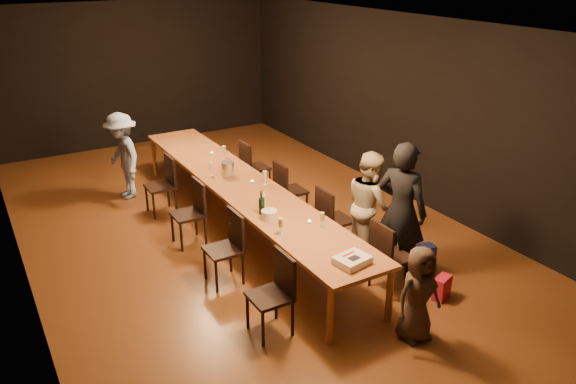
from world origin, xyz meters
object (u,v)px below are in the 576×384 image
woman_birthday (401,211)px  woman_tan (370,205)px  chair_right_0 (392,256)px  chair_right_2 (291,190)px  chair_left_2 (188,214)px  champagne_bottle (262,202)px  chair_left_1 (223,249)px  ice_bucket (228,169)px  man_blue (123,156)px  plate_stack (269,215)px  chair_left_3 (160,186)px  child (418,294)px  table (241,187)px  chair_right_1 (335,219)px  birthday_cake (352,260)px  chair_left_0 (269,296)px  chair_right_3 (255,167)px

woman_birthday → woman_tan: bearing=-23.6°
woman_tan → chair_right_0: bearing=177.8°
chair_right_2 → chair_left_2: size_ratio=1.00×
chair_left_2 → champagne_bottle: bearing=-150.0°
chair_left_1 → ice_bucket: 1.83m
man_blue → plate_stack: 3.50m
woman_birthday → woman_tan: 0.63m
chair_left_1 → chair_left_3: (0.00, 2.40, 0.00)m
chair_right_0 → champagne_bottle: bearing=-140.9°
child → plate_stack: child is taller
table → chair_right_0: chair_right_0 is taller
table → plate_stack: (-0.22, -1.25, 0.11)m
chair_right_1 → ice_bucket: bearing=-150.8°
woman_tan → birthday_cake: size_ratio=3.73×
chair_left_0 → table: bearing=-19.5°
chair_right_3 → plate_stack: chair_right_3 is taller
table → chair_right_1: chair_right_1 is taller
birthday_cake → ice_bucket: ice_bucket is taller
table → champagne_bottle: (-0.23, -1.07, 0.21)m
chair_right_1 → birthday_cake: bearing=-29.3°
chair_left_0 → chair_right_0: bearing=-90.0°
chair_left_2 → man_blue: man_blue is taller
chair_left_3 → chair_left_0: bearing=-180.0°
table → ice_bucket: 0.42m
chair_right_3 → plate_stack: 2.70m
chair_left_1 → champagne_bottle: (0.62, 0.13, 0.45)m
chair_right_1 → chair_left_0: 2.08m
chair_left_2 → man_blue: bearing=8.0°
table → man_blue: bearing=118.4°
birthday_cake → child: bearing=-62.5°
chair_right_2 → plate_stack: bearing=-40.4°
chair_right_3 → chair_left_3: (-1.70, 0.00, 0.00)m
chair_left_1 → chair_left_2: 1.20m
child → champagne_bottle: 2.34m
woman_tan → man_blue: bearing=49.3°
chair_left_2 → birthday_cake: 2.84m
chair_left_2 → ice_bucket: 0.98m
chair_left_3 → chair_left_2: bearing=-180.0°
chair_left_1 → child: child is taller
chair_right_0 → chair_left_3: (-1.70, 3.60, 0.00)m
chair_right_1 → chair_left_1: 1.70m
chair_right_2 → chair_left_0: bearing=-35.3°
woman_tan → child: woman_tan is taller
table → chair_left_1: chair_left_1 is taller
ice_bucket → chair_right_1: bearing=-60.8°
table → man_blue: size_ratio=4.07×
woman_tan → birthday_cake: bearing=152.3°
chair_left_3 → man_blue: bearing=18.0°
table → birthday_cake: (0.02, -2.69, 0.09)m
plate_stack → child: bearing=-71.6°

